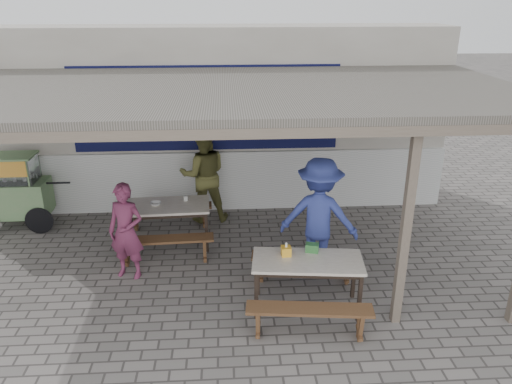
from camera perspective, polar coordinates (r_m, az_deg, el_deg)
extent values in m
plane|color=slate|center=(7.52, -4.28, -11.02)|extent=(60.00, 60.00, 0.00)
cube|color=beige|center=(10.19, -4.42, 8.58)|extent=(9.00, 1.20, 3.50)
cube|color=silver|center=(9.92, -4.26, 1.27)|extent=(9.00, 0.10, 1.20)
cube|color=#0D113F|center=(9.53, -5.73, 9.46)|extent=(5.00, 0.03, 1.60)
cube|color=#615B53|center=(7.44, -4.82, 11.53)|extent=(9.00, 4.20, 0.12)
cube|color=#6E5F53|center=(5.46, -5.12, 6.69)|extent=(9.00, 0.12, 0.12)
cube|color=#6E5F53|center=(6.45, 16.73, -4.10)|extent=(0.11, 0.11, 2.70)
cube|color=beige|center=(8.54, -10.23, -1.57)|extent=(1.47, 0.82, 0.04)
cube|color=black|center=(8.56, -10.20, -1.94)|extent=(1.37, 0.71, 0.06)
cube|color=black|center=(8.49, -14.65, -4.90)|extent=(0.05, 0.05, 0.71)
cube|color=black|center=(8.38, -5.67, -4.61)|extent=(0.05, 0.05, 0.71)
cube|color=black|center=(9.06, -14.12, -3.11)|extent=(0.05, 0.05, 0.71)
cube|color=black|center=(8.96, -5.73, -2.81)|extent=(0.05, 0.05, 0.71)
cube|color=brown|center=(8.08, -10.36, -5.35)|extent=(1.55, 0.35, 0.04)
cube|color=brown|center=(8.26, -14.58, -6.86)|extent=(0.06, 0.28, 0.41)
cube|color=brown|center=(8.15, -5.88, -6.60)|extent=(0.06, 0.28, 0.41)
cube|color=brown|center=(9.26, -9.86, -1.69)|extent=(1.55, 0.35, 0.04)
cube|color=brown|center=(9.41, -13.55, -3.08)|extent=(0.06, 0.28, 0.41)
cube|color=brown|center=(9.32, -5.97, -2.81)|extent=(0.06, 0.28, 0.41)
cube|color=beige|center=(6.77, 5.93, -7.86)|extent=(1.54, 0.84, 0.04)
cube|color=black|center=(6.80, 5.91, -8.30)|extent=(1.43, 0.73, 0.06)
cube|color=black|center=(6.72, 0.03, -11.74)|extent=(0.05, 0.05, 0.71)
cube|color=black|center=(6.80, 11.76, -11.79)|extent=(0.05, 0.05, 0.71)
cube|color=black|center=(7.19, 0.23, -9.28)|extent=(0.05, 0.05, 0.71)
cube|color=black|center=(7.27, 11.11, -9.36)|extent=(0.05, 0.05, 0.71)
cube|color=brown|center=(6.37, 6.14, -13.17)|extent=(1.60, 0.45, 0.04)
cube|color=brown|center=(6.49, 0.24, -14.73)|extent=(0.08, 0.28, 0.41)
cube|color=brown|center=(6.57, 11.80, -14.73)|extent=(0.08, 0.28, 0.41)
cube|color=brown|center=(7.49, 5.58, -7.35)|extent=(1.60, 0.45, 0.04)
cube|color=brown|center=(7.60, 0.66, -8.76)|extent=(0.08, 0.28, 0.41)
cube|color=brown|center=(7.67, 10.34, -8.84)|extent=(0.08, 0.28, 0.41)
cube|color=#6E895B|center=(10.16, -25.80, -0.57)|extent=(1.20, 0.63, 0.62)
cube|color=#6E895B|center=(10.28, -25.50, -2.26)|extent=(1.16, 0.59, 0.04)
cylinder|color=black|center=(9.82, -23.52, -3.02)|extent=(0.50, 0.05, 0.50)
cube|color=silver|center=(10.00, -26.54, 2.36)|extent=(0.98, 0.54, 0.49)
cube|color=#6E895B|center=(9.94, -26.78, 3.68)|extent=(1.01, 0.57, 0.04)
cube|color=orange|center=(9.73, -27.21, 2.27)|extent=(0.89, 0.02, 0.28)
cylinder|color=black|center=(9.83, -22.22, 0.96)|extent=(0.62, 0.04, 0.04)
imported|color=#6B2948|center=(7.72, -14.62, -4.39)|extent=(0.63, 0.50, 1.51)
imported|color=brown|center=(9.36, -6.01, 2.00)|extent=(0.96, 0.78, 1.83)
imported|color=#313E90|center=(7.60, 7.22, -2.80)|extent=(1.34, 1.00, 1.85)
cube|color=gold|center=(6.81, 3.46, -6.76)|extent=(0.13, 0.13, 0.13)
cube|color=#2F6B33|center=(6.94, 6.43, -6.35)|extent=(0.20, 0.16, 0.12)
cylinder|color=beige|center=(8.64, -8.03, -0.70)|extent=(0.08, 0.08, 0.09)
imported|color=white|center=(8.56, -11.40, -1.31)|extent=(0.19, 0.19, 0.04)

